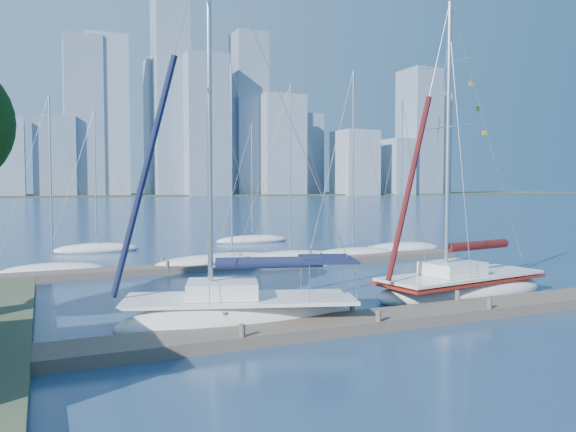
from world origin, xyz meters
name	(u,v)px	position (x,y,z in m)	size (l,w,h in m)	color
ground	(365,327)	(0.00, 0.00, 0.00)	(700.00, 700.00, 0.00)	navy
near_dock	(365,321)	(0.00, 0.00, 0.20)	(26.00, 2.00, 0.40)	#50443B
far_dock	(259,264)	(2.00, 16.00, 0.18)	(30.00, 1.80, 0.36)	#50443B
far_shore	(62,196)	(0.00, 320.00, 0.00)	(800.00, 100.00, 1.50)	#38472D
sailboat_navy	(240,295)	(-4.09, 1.98, 1.14)	(9.46, 5.55, 14.99)	white
sailboat_maroon	(462,275)	(6.99, 2.95, 1.03)	(9.40, 4.29, 13.83)	white
bg_boat_0	(53,270)	(-10.12, 17.96, 0.23)	(5.99, 2.56, 10.67)	white
bg_boat_1	(208,263)	(-1.13, 16.71, 0.28)	(7.29, 5.01, 13.07)	white
bg_boat_2	(232,259)	(0.89, 18.17, 0.26)	(6.89, 2.21, 13.45)	white
bg_boat_3	(290,257)	(4.96, 17.80, 0.24)	(7.35, 2.74, 12.31)	white
bg_boat_4	(352,254)	(9.66, 17.39, 0.27)	(7.31, 3.00, 13.62)	white
bg_boat_5	(401,249)	(14.82, 18.85, 0.27)	(7.41, 5.07, 12.18)	white
bg_boat_6	(97,249)	(-6.77, 28.62, 0.24)	(6.58, 2.60, 11.26)	white
bg_boat_7	(252,240)	(6.93, 30.78, 0.23)	(7.10, 3.97, 11.08)	white
skyline	(106,129)	(21.00, 290.25, 35.18)	(502.45, 51.31, 111.52)	#8298A9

